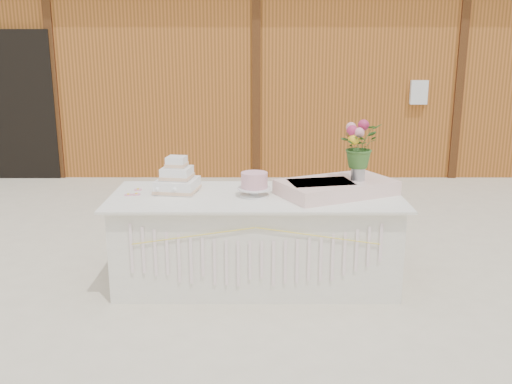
% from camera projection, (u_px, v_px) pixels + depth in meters
% --- Properties ---
extents(ground, '(80.00, 80.00, 0.00)m').
position_uv_depth(ground, '(256.00, 282.00, 4.89)').
color(ground, beige).
rests_on(ground, ground).
extents(barn, '(12.60, 4.60, 3.30)m').
position_uv_depth(barn, '(256.00, 62.00, 10.28)').
color(barn, '#A65922').
rests_on(barn, ground).
extents(cake_table, '(2.40, 1.00, 0.77)m').
position_uv_depth(cake_table, '(256.00, 239.00, 4.79)').
color(cake_table, silver).
rests_on(cake_table, ground).
extents(wedding_cake, '(0.38, 0.38, 0.30)m').
position_uv_depth(wedding_cake, '(177.00, 180.00, 4.79)').
color(wedding_cake, white).
rests_on(wedding_cake, cake_table).
extents(pink_cake_stand, '(0.28, 0.28, 0.20)m').
position_uv_depth(pink_cake_stand, '(254.00, 183.00, 4.65)').
color(pink_cake_stand, white).
rests_on(pink_cake_stand, cake_table).
extents(satin_runner, '(1.06, 0.88, 0.12)m').
position_uv_depth(satin_runner, '(336.00, 187.00, 4.72)').
color(satin_runner, beige).
rests_on(satin_runner, cake_table).
extents(flower_vase, '(0.12, 0.12, 0.16)m').
position_uv_depth(flower_vase, '(358.00, 171.00, 4.70)').
color(flower_vase, '#AFAFB4').
rests_on(flower_vase, satin_runner).
extents(bouquet, '(0.43, 0.43, 0.36)m').
position_uv_depth(bouquet, '(359.00, 140.00, 4.63)').
color(bouquet, '#356026').
rests_on(bouquet, flower_vase).
extents(loose_flowers, '(0.16, 0.34, 0.02)m').
position_uv_depth(loose_flowers, '(133.00, 194.00, 4.71)').
color(loose_flowers, pink).
rests_on(loose_flowers, cake_table).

